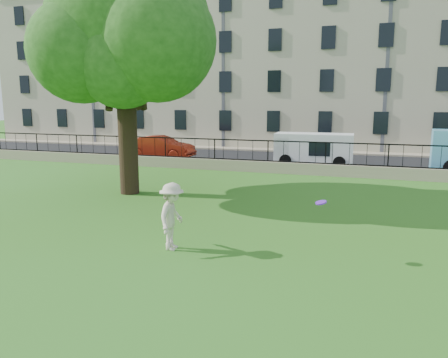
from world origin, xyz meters
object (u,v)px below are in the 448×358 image
(red_sedan, at_px, (161,147))
(tree, at_px, (122,30))
(white_van, at_px, (314,149))
(frisbee, at_px, (321,202))
(man, at_px, (172,216))

(red_sedan, bearing_deg, tree, -159.59)
(white_van, bearing_deg, red_sedan, 178.68)
(frisbee, relative_size, white_van, 0.06)
(tree, xyz_separation_m, man, (4.75, -5.83, -5.65))
(tree, bearing_deg, frisbee, -32.21)
(tree, distance_m, frisbee, 11.23)
(frisbee, xyz_separation_m, red_sedan, (-11.98, 15.56, -0.67))
(red_sedan, relative_size, white_van, 1.00)
(man, xyz_separation_m, white_van, (1.71, 16.06, 0.06))
(man, distance_m, red_sedan, 18.07)
(frisbee, distance_m, white_van, 15.69)
(tree, distance_m, man, 9.41)
(tree, bearing_deg, man, -50.83)
(tree, xyz_separation_m, white_van, (6.46, 10.23, -5.59))
(man, distance_m, frisbee, 3.78)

